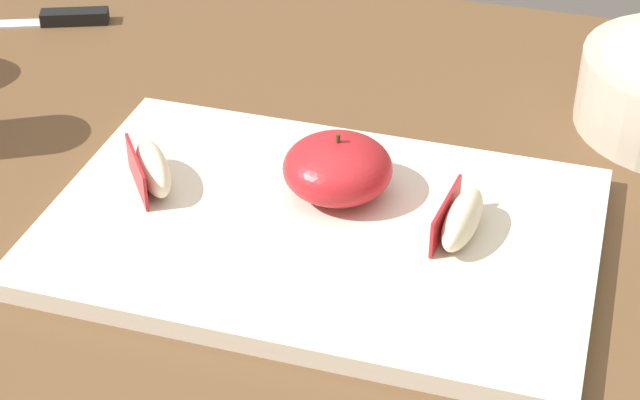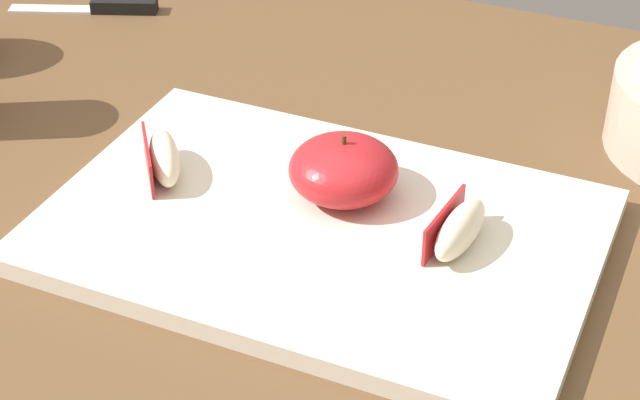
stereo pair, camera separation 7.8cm
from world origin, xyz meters
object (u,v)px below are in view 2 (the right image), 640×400
at_px(cutting_board, 320,230).
at_px(apple_half_skin_up, 344,169).
at_px(apple_wedge_front, 163,158).
at_px(paring_knife, 112,6).
at_px(apple_wedge_right, 459,229).

xyz_separation_m(cutting_board, apple_half_skin_up, (0.00, 0.04, 0.03)).
distance_m(apple_half_skin_up, apple_wedge_front, 0.15).
relative_size(apple_half_skin_up, apple_wedge_front, 1.18).
bearing_deg(cutting_board, apple_half_skin_up, 87.22).
bearing_deg(paring_knife, cutting_board, -37.40).
height_order(apple_half_skin_up, paring_knife, apple_half_skin_up).
bearing_deg(apple_half_skin_up, apple_wedge_front, -167.44).
bearing_deg(paring_knife, apple_wedge_right, -29.72).
bearing_deg(paring_knife, apple_wedge_front, -50.07).
xyz_separation_m(apple_wedge_front, paring_knife, (-0.23, 0.27, -0.03)).
bearing_deg(apple_wedge_front, paring_knife, 129.93).
height_order(cutting_board, apple_half_skin_up, apple_half_skin_up).
height_order(cutting_board, apple_wedge_front, apple_wedge_front).
height_order(apple_wedge_front, paring_knife, apple_wedge_front).
xyz_separation_m(cutting_board, paring_knife, (-0.37, 0.28, -0.00)).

